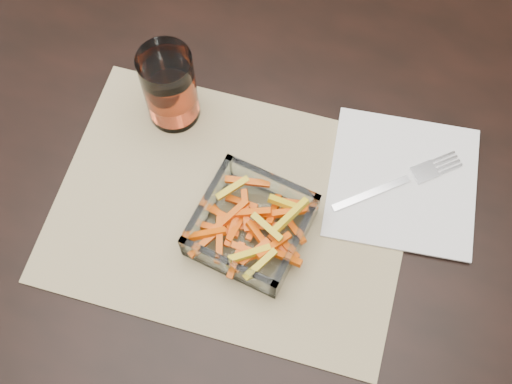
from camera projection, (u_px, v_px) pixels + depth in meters
dining_table at (225, 178)px, 0.95m from camera, size 1.60×0.90×0.75m
placemat at (231, 209)px, 0.83m from camera, size 0.48×0.37×0.00m
glass_bowl at (251, 227)px, 0.80m from camera, size 0.14×0.14×0.05m
tumbler at (170, 89)px, 0.83m from camera, size 0.07×0.07×0.12m
napkin at (403, 182)px, 0.84m from camera, size 0.22×0.22×0.00m
fork at (401, 181)px, 0.84m from camera, size 0.14×0.14×0.00m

